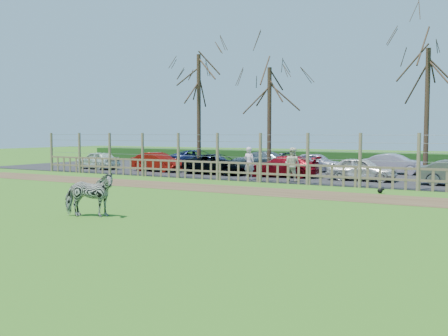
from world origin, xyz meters
The scene contains 21 objects.
ground centered at (0.00, 0.00, 0.00)m, with size 120.00×120.00×0.00m, color #578B2A.
dirt_strip centered at (0.00, 4.50, 0.01)m, with size 34.00×2.80×0.01m, color brown.
asphalt centered at (0.00, 14.50, 0.02)m, with size 44.00×13.00×0.04m, color #232326.
hedge centered at (0.00, 21.50, 0.55)m, with size 46.00×2.00×1.10m, color #1E4716.
fence centered at (0.00, 8.00, 0.80)m, with size 30.16×0.16×2.50m.
tree_left centered at (-6.50, 12.50, 5.62)m, with size 4.80×4.80×7.88m.
tree_mid centered at (-2.00, 13.50, 4.87)m, with size 4.80×4.80×6.83m.
tree_right centered at (7.00, 14.00, 5.24)m, with size 4.80×4.80×7.35m.
zebra centered at (0.03, -3.92, 0.67)m, with size 0.72×1.58×1.34m, color gray.
visitor_a centered at (-0.98, 8.70, 0.90)m, with size 0.63×0.41×1.72m, color silver.
visitor_b centered at (1.39, 8.84, 0.90)m, with size 0.84×0.65×1.72m, color beige.
crow centered at (6.29, 6.30, 0.11)m, with size 0.28×0.21×0.23m.
car_0 centered at (-13.59, 10.69, 0.64)m, with size 1.42×3.52×1.20m, color silver.
car_1 centered at (-8.67, 10.96, 0.64)m, with size 1.27×3.64×1.20m, color maroon.
car_2 centered at (-4.20, 10.95, 0.64)m, with size 1.99×4.32×1.20m, color black.
car_3 centered at (-0.10, 11.07, 0.64)m, with size 1.68×4.13×1.20m, color maroon.
car_4 centered at (4.32, 11.04, 0.64)m, with size 1.42×3.52×1.20m, color silver.
car_8 centered at (-8.93, 16.28, 0.64)m, with size 1.99×4.32×1.20m, color navy.
car_9 centered at (-4.02, 16.16, 0.64)m, with size 1.68×4.13×1.20m, color slate.
car_10 centered at (0.29, 15.70, 0.64)m, with size 1.42×3.52×1.20m, color #B6B4C9.
car_11 centered at (4.97, 16.36, 0.64)m, with size 1.27×3.64×1.20m, color #BCAFC8.
Camera 1 is at (10.72, -14.72, 2.48)m, focal length 40.00 mm.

